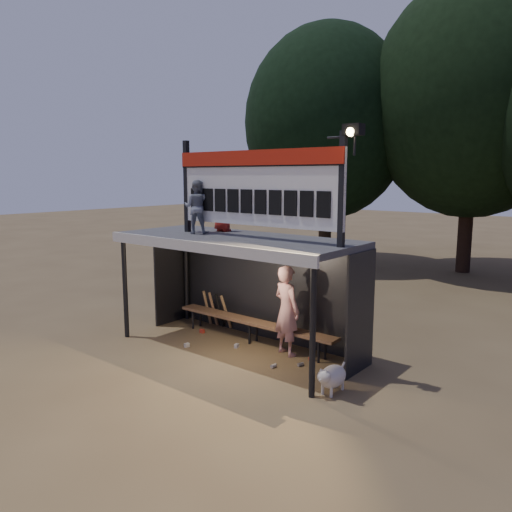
# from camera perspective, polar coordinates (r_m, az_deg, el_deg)

# --- Properties ---
(ground) EXTENTS (80.00, 80.00, 0.00)m
(ground) POSITION_cam_1_polar(r_m,az_deg,el_deg) (10.35, -2.29, -10.60)
(ground) COLOR brown
(ground) RESTS_ON ground
(player) EXTENTS (0.74, 0.58, 1.79)m
(player) POSITION_cam_1_polar(r_m,az_deg,el_deg) (9.85, 3.54, -6.21)
(player) COLOR white
(player) RESTS_ON ground
(child_a) EXTENTS (0.66, 0.61, 1.09)m
(child_a) POSITION_cam_1_polar(r_m,az_deg,el_deg) (10.31, -6.80, 5.58)
(child_a) COLOR gray
(child_a) RESTS_ON dugout_shelter
(child_b) EXTENTS (0.52, 0.37, 1.00)m
(child_b) POSITION_cam_1_polar(r_m,az_deg,el_deg) (10.69, -3.82, 5.51)
(child_b) COLOR #AB231A
(child_b) RESTS_ON dugout_shelter
(dugout_shelter) EXTENTS (5.10, 2.08, 2.32)m
(dugout_shelter) POSITION_cam_1_polar(r_m,az_deg,el_deg) (10.06, -1.44, -0.30)
(dugout_shelter) COLOR #414043
(dugout_shelter) RESTS_ON ground
(scoreboard_assembly) EXTENTS (4.10, 0.27, 1.99)m
(scoreboard_assembly) POSITION_cam_1_polar(r_m,az_deg,el_deg) (9.38, 0.13, 8.09)
(scoreboard_assembly) COLOR black
(scoreboard_assembly) RESTS_ON dugout_shelter
(bench) EXTENTS (4.00, 0.35, 0.48)m
(bench) POSITION_cam_1_polar(r_m,az_deg,el_deg) (10.61, -0.33, -7.63)
(bench) COLOR brown
(bench) RESTS_ON ground
(tree_left) EXTENTS (6.46, 6.46, 9.27)m
(tree_left) POSITION_cam_1_polar(r_m,az_deg,el_deg) (20.31, 8.15, 14.77)
(tree_left) COLOR black
(tree_left) RESTS_ON ground
(tree_mid) EXTENTS (7.22, 7.22, 10.36)m
(tree_mid) POSITION_cam_1_polar(r_m,az_deg,el_deg) (19.76, 23.65, 16.18)
(tree_mid) COLOR black
(tree_mid) RESTS_ON ground
(dog) EXTENTS (0.36, 0.81, 0.49)m
(dog) POSITION_cam_1_polar(r_m,az_deg,el_deg) (8.41, 8.64, -13.47)
(dog) COLOR silver
(dog) RESTS_ON ground
(bats) EXTENTS (0.69, 0.35, 0.84)m
(bats) POSITION_cam_1_polar(r_m,az_deg,el_deg) (11.65, -4.55, -6.14)
(bats) COLOR #9E754A
(bats) RESTS_ON ground
(litter) EXTENTS (2.96, 1.10, 0.08)m
(litter) POSITION_cam_1_polar(r_m,az_deg,el_deg) (10.16, -0.96, -10.75)
(litter) COLOR red
(litter) RESTS_ON ground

